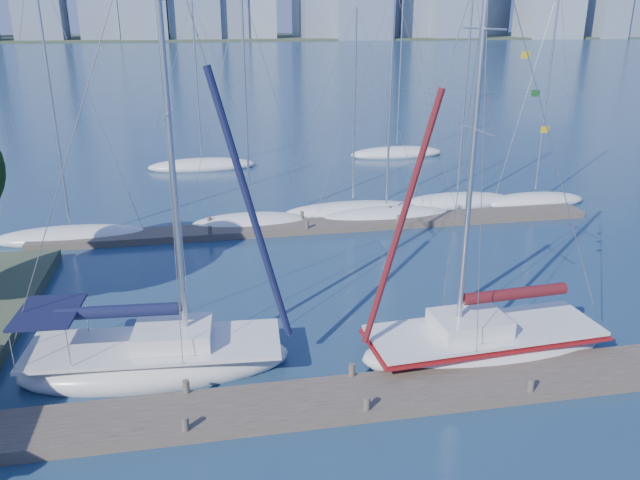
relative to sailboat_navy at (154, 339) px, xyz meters
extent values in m
plane|color=navy|center=(5.98, -2.93, -1.17)|extent=(700.00, 700.00, 0.00)
cube|color=#453D33|center=(5.98, -2.93, -0.97)|extent=(26.00, 2.00, 0.40)
cube|color=#453D33|center=(7.98, 13.07, -0.99)|extent=(30.00, 1.80, 0.36)
cube|color=#38472D|center=(5.98, 317.07, -1.17)|extent=(800.00, 100.00, 1.50)
ellipsoid|color=silver|center=(0.00, 0.00, -0.91)|extent=(8.77, 3.41, 1.51)
cube|color=silver|center=(0.00, 0.00, -0.21)|extent=(8.12, 3.14, 0.12)
cube|color=silver|center=(0.60, -0.04, 0.14)|extent=(2.53, 1.99, 0.55)
cylinder|color=silver|center=(1.00, -0.07, 6.42)|extent=(0.18, 0.18, 13.17)
cylinder|color=silver|center=(-1.03, 0.07, 0.94)|extent=(4.07, 0.39, 0.10)
cylinder|color=black|center=(-1.03, 0.07, 1.04)|extent=(3.76, 0.66, 0.40)
cube|color=black|center=(-3.09, 0.22, 1.15)|extent=(1.97, 2.51, 0.08)
ellipsoid|color=silver|center=(10.80, -0.99, -0.92)|extent=(8.59, 3.28, 1.48)
cube|color=silver|center=(10.80, -0.99, -0.23)|extent=(7.95, 3.02, 0.12)
cube|color=silver|center=(10.21, -1.02, 0.12)|extent=(2.47, 1.94, 0.54)
cylinder|color=silver|center=(9.81, -1.05, 5.93)|extent=(0.18, 0.18, 12.22)
cylinder|color=silver|center=(11.81, -0.93, 0.91)|extent=(3.99, 0.34, 0.10)
cylinder|color=#480F14|center=(11.81, -0.93, 1.00)|extent=(3.69, 0.62, 0.39)
cube|color=maroon|center=(10.80, -0.99, -0.40)|extent=(8.14, 3.14, 0.10)
ellipsoid|color=silver|center=(-5.02, 13.68, -0.97)|extent=(7.92, 4.26, 1.07)
cylinder|color=silver|center=(-5.02, 13.68, 6.17)|extent=(0.12, 0.12, 12.74)
ellipsoid|color=silver|center=(4.18, 14.14, -0.97)|extent=(6.53, 2.33, 1.10)
cylinder|color=silver|center=(4.18, 14.14, 5.45)|extent=(0.12, 0.12, 11.24)
ellipsoid|color=silver|center=(10.20, 15.39, -0.98)|extent=(8.30, 4.72, 1.04)
cylinder|color=silver|center=(10.20, 15.39, 4.95)|extent=(0.11, 0.11, 10.33)
ellipsoid|color=silver|center=(11.77, 13.92, -0.97)|extent=(7.84, 4.82, 1.08)
cylinder|color=silver|center=(11.77, 13.92, 5.48)|extent=(0.12, 0.12, 11.33)
ellipsoid|color=silver|center=(16.79, 15.85, -0.96)|extent=(7.43, 4.82, 1.13)
cylinder|color=silver|center=(16.79, 15.85, 5.75)|extent=(0.12, 0.12, 11.78)
ellipsoid|color=silver|center=(21.54, 15.24, -0.98)|extent=(6.72, 3.80, 1.03)
cylinder|color=silver|center=(21.54, 15.24, 5.58)|extent=(0.11, 0.11, 11.61)
ellipsoid|color=silver|center=(1.74, 28.50, -0.95)|extent=(8.27, 3.88, 1.16)
cylinder|color=silver|center=(1.74, 28.50, 5.32)|extent=(0.13, 0.13, 10.85)
ellipsoid|color=silver|center=(17.41, 30.05, -0.95)|extent=(7.95, 3.22, 1.17)
cylinder|color=silver|center=(17.41, 30.05, 6.21)|extent=(0.13, 0.13, 12.64)
camera|label=1|loc=(1.93, -18.23, 9.71)|focal=35.00mm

